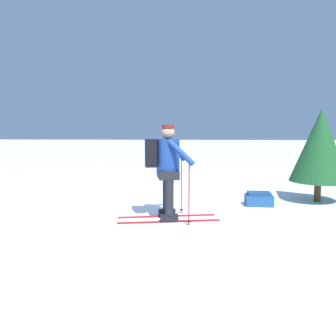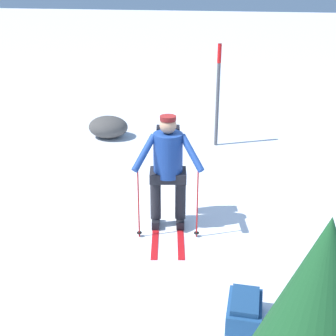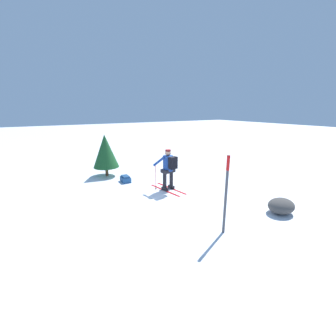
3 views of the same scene
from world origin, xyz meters
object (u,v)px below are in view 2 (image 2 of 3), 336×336
(skier, at_px, (168,163))
(dropped_backpack, at_px, (244,310))
(pine_tree, at_px, (317,320))
(rock_boulder, at_px, (108,127))
(trail_marker, at_px, (218,88))

(skier, bearing_deg, dropped_backpack, -58.27)
(pine_tree, bearing_deg, skier, 116.46)
(rock_boulder, height_order, pine_tree, pine_tree)
(trail_marker, bearing_deg, skier, -96.43)
(skier, xyz_separation_m, trail_marker, (0.40, 3.52, 0.25))
(trail_marker, relative_size, pine_tree, 1.04)
(trail_marker, bearing_deg, rock_boulder, 178.14)
(dropped_backpack, height_order, pine_tree, pine_tree)
(dropped_backpack, relative_size, trail_marker, 0.26)
(rock_boulder, xyz_separation_m, pine_tree, (3.57, -6.79, 0.99))
(trail_marker, distance_m, rock_boulder, 2.57)
(rock_boulder, bearing_deg, trail_marker, -1.86)
(dropped_backpack, bearing_deg, rock_boulder, 119.84)
(trail_marker, height_order, pine_tree, trail_marker)
(dropped_backpack, relative_size, pine_tree, 0.27)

